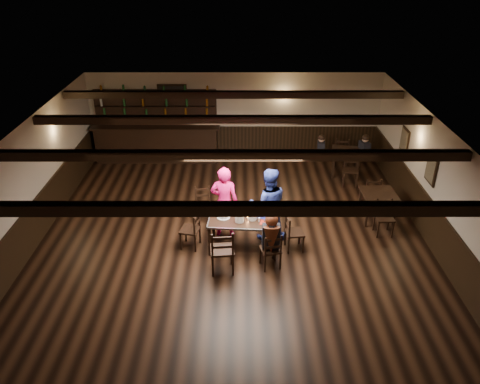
{
  "coord_description": "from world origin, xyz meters",
  "views": [
    {
      "loc": [
        0.15,
        -9.01,
        6.06
      ],
      "look_at": [
        0.16,
        0.2,
        1.19
      ],
      "focal_mm": 35.0,
      "sensor_mm": 36.0,
      "label": 1
    }
  ],
  "objects_px": {
    "dining_table": "(243,223)",
    "cake": "(223,216)",
    "chair_near_left": "(222,249)",
    "chair_near_right": "(272,249)",
    "bar_counter": "(157,138)",
    "man_blue": "(268,204)",
    "woman_pink": "(224,202)"
  },
  "relations": [
    {
      "from": "dining_table",
      "to": "cake",
      "type": "bearing_deg",
      "value": 165.43
    },
    {
      "from": "chair_near_left",
      "to": "chair_near_right",
      "type": "distance_m",
      "value": 1.03
    },
    {
      "from": "chair_near_right",
      "to": "bar_counter",
      "type": "distance_m",
      "value": 6.58
    },
    {
      "from": "chair_near_right",
      "to": "man_blue",
      "type": "distance_m",
      "value": 1.26
    },
    {
      "from": "man_blue",
      "to": "bar_counter",
      "type": "xyz_separation_m",
      "value": [
        -3.23,
        4.53,
        -0.15
      ]
    },
    {
      "from": "chair_near_left",
      "to": "bar_counter",
      "type": "height_order",
      "value": "bar_counter"
    },
    {
      "from": "dining_table",
      "to": "woman_pink",
      "type": "relative_size",
      "value": 0.9
    },
    {
      "from": "chair_near_left",
      "to": "woman_pink",
      "type": "height_order",
      "value": "woman_pink"
    },
    {
      "from": "dining_table",
      "to": "man_blue",
      "type": "height_order",
      "value": "man_blue"
    },
    {
      "from": "chair_near_left",
      "to": "dining_table",
      "type": "bearing_deg",
      "value": 64.66
    },
    {
      "from": "woman_pink",
      "to": "dining_table",
      "type": "bearing_deg",
      "value": 132.94
    },
    {
      "from": "bar_counter",
      "to": "woman_pink",
      "type": "bearing_deg",
      "value": -63.16
    },
    {
      "from": "woman_pink",
      "to": "cake",
      "type": "bearing_deg",
      "value": 96.14
    },
    {
      "from": "cake",
      "to": "chair_near_right",
      "type": "bearing_deg",
      "value": -39.56
    },
    {
      "from": "dining_table",
      "to": "chair_near_left",
      "type": "bearing_deg",
      "value": -115.34
    },
    {
      "from": "chair_near_right",
      "to": "man_blue",
      "type": "bearing_deg",
      "value": 90.92
    },
    {
      "from": "chair_near_left",
      "to": "chair_near_right",
      "type": "relative_size",
      "value": 1.21
    },
    {
      "from": "man_blue",
      "to": "chair_near_right",
      "type": "bearing_deg",
      "value": 87.31
    },
    {
      "from": "cake",
      "to": "man_blue",
      "type": "bearing_deg",
      "value": 19.35
    },
    {
      "from": "dining_table",
      "to": "chair_near_left",
      "type": "distance_m",
      "value": 0.99
    },
    {
      "from": "cake",
      "to": "bar_counter",
      "type": "distance_m",
      "value": 5.36
    },
    {
      "from": "man_blue",
      "to": "bar_counter",
      "type": "relative_size",
      "value": 0.45
    },
    {
      "from": "chair_near_right",
      "to": "bar_counter",
      "type": "bearing_deg",
      "value": 119.57
    },
    {
      "from": "cake",
      "to": "bar_counter",
      "type": "relative_size",
      "value": 0.08
    },
    {
      "from": "dining_table",
      "to": "chair_near_right",
      "type": "xyz_separation_m",
      "value": [
        0.6,
        -0.73,
        -0.17
      ]
    },
    {
      "from": "cake",
      "to": "bar_counter",
      "type": "bearing_deg",
      "value": 114.52
    },
    {
      "from": "chair_near_left",
      "to": "bar_counter",
      "type": "xyz_separation_m",
      "value": [
        -2.23,
        5.88,
        0.12
      ]
    },
    {
      "from": "woman_pink",
      "to": "chair_near_left",
      "type": "bearing_deg",
      "value": 96.9
    },
    {
      "from": "chair_near_right",
      "to": "man_blue",
      "type": "relative_size",
      "value": 0.48
    },
    {
      "from": "man_blue",
      "to": "cake",
      "type": "distance_m",
      "value": 1.07
    },
    {
      "from": "dining_table",
      "to": "bar_counter",
      "type": "xyz_separation_m",
      "value": [
        -2.65,
        4.99,
        0.06
      ]
    },
    {
      "from": "woman_pink",
      "to": "bar_counter",
      "type": "relative_size",
      "value": 0.44
    }
  ]
}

